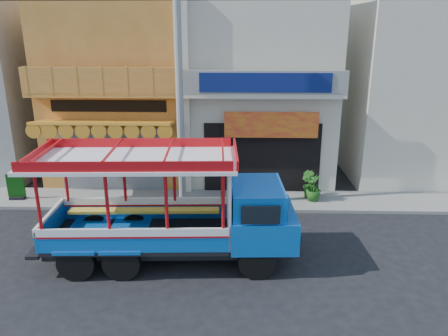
{
  "coord_description": "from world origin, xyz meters",
  "views": [
    {
      "loc": [
        0.97,
        -11.71,
        6.48
      ],
      "look_at": [
        0.55,
        2.5,
        1.87
      ],
      "focal_mm": 35.0,
      "sensor_mm": 36.0,
      "label": 1
    }
  ],
  "objects_px": {
    "songthaew_truck": "(187,209)",
    "green_sign": "(16,189)",
    "utility_pole": "(183,71)",
    "potted_plant_b": "(308,184)",
    "potted_plant_c": "(314,188)",
    "potted_plant_a": "(238,189)"
  },
  "relations": [
    {
      "from": "songthaew_truck",
      "to": "green_sign",
      "type": "height_order",
      "value": "songthaew_truck"
    },
    {
      "from": "green_sign",
      "to": "potted_plant_b",
      "type": "distance_m",
      "value": 11.29
    },
    {
      "from": "potted_plant_b",
      "to": "potted_plant_c",
      "type": "xyz_separation_m",
      "value": [
        0.15,
        -0.4,
        -0.0
      ]
    },
    {
      "from": "potted_plant_c",
      "to": "utility_pole",
      "type": "bearing_deg",
      "value": -81.3
    },
    {
      "from": "songthaew_truck",
      "to": "green_sign",
      "type": "bearing_deg",
      "value": 148.95
    },
    {
      "from": "potted_plant_b",
      "to": "potted_plant_c",
      "type": "bearing_deg",
      "value": 169.87
    },
    {
      "from": "green_sign",
      "to": "potted_plant_a",
      "type": "distance_m",
      "value": 8.53
    },
    {
      "from": "green_sign",
      "to": "potted_plant_b",
      "type": "height_order",
      "value": "potted_plant_b"
    },
    {
      "from": "songthaew_truck",
      "to": "potted_plant_c",
      "type": "bearing_deg",
      "value": 45.74
    },
    {
      "from": "potted_plant_b",
      "to": "potted_plant_c",
      "type": "distance_m",
      "value": 0.43
    },
    {
      "from": "songthaew_truck",
      "to": "potted_plant_c",
      "type": "height_order",
      "value": "songthaew_truck"
    },
    {
      "from": "green_sign",
      "to": "potted_plant_c",
      "type": "bearing_deg",
      "value": 0.96
    },
    {
      "from": "songthaew_truck",
      "to": "potted_plant_c",
      "type": "xyz_separation_m",
      "value": [
        4.34,
        4.46,
        -1.0
      ]
    },
    {
      "from": "utility_pole",
      "to": "potted_plant_a",
      "type": "relative_size",
      "value": 30.31
    },
    {
      "from": "songthaew_truck",
      "to": "green_sign",
      "type": "xyz_separation_m",
      "value": [
        -7.08,
        4.26,
        -1.08
      ]
    },
    {
      "from": "utility_pole",
      "to": "songthaew_truck",
      "type": "bearing_deg",
      "value": -83.31
    },
    {
      "from": "utility_pole",
      "to": "potted_plant_b",
      "type": "distance_m",
      "value": 6.48
    },
    {
      "from": "green_sign",
      "to": "potted_plant_c",
      "type": "relative_size",
      "value": 0.99
    },
    {
      "from": "utility_pole",
      "to": "potted_plant_b",
      "type": "height_order",
      "value": "utility_pole"
    },
    {
      "from": "potted_plant_a",
      "to": "potted_plant_b",
      "type": "xyz_separation_m",
      "value": [
        2.74,
        0.49,
        0.05
      ]
    },
    {
      "from": "green_sign",
      "to": "potted_plant_b",
      "type": "relative_size",
      "value": 0.98
    },
    {
      "from": "potted_plant_a",
      "to": "potted_plant_c",
      "type": "relative_size",
      "value": 0.91
    }
  ]
}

